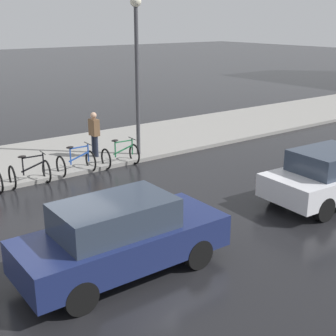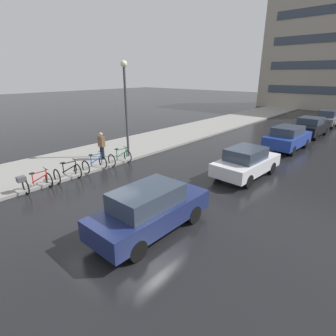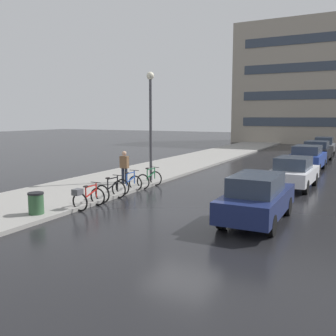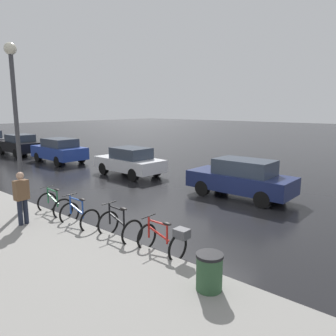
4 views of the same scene
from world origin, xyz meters
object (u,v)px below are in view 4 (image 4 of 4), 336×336
Objects in this scene: bicycle_nearest at (166,239)px; bicycle_second at (120,227)px; bicycle_farthest at (55,205)px; trash_bin at (209,275)px; car_white at (130,161)px; pedestrian at (22,197)px; car_black at (20,145)px; bicycle_third at (79,216)px; car_navy at (241,178)px; car_blue at (59,150)px; streetlamp at (15,107)px.

bicycle_second reaches higher than bicycle_nearest.
bicycle_farthest reaches higher than trash_bin.
car_white is 8.23m from pedestrian.
trash_bin is (-6.91, -9.64, -0.33)m from car_white.
car_black reaches higher than trash_bin.
bicycle_farthest is (0.14, 1.61, 0.00)m from bicycle_third.
car_navy is 0.97× the size of car_black.
pedestrian is 6.34m from trash_bin.
car_white reaches higher than bicycle_farthest.
car_blue reaches higher than bicycle_third.
bicycle_second is at bearing -66.35° from pedestrian.
bicycle_farthest is 3.48m from streetlamp.
car_navy is 7.42m from trash_bin.
bicycle_farthest is at bearing 84.54° from trash_bin.
pedestrian reaches higher than bicycle_nearest.
car_black reaches higher than bicycle_second.
car_blue is (6.23, 11.26, 0.43)m from bicycle_third.
streetlamp is at bearing 116.62° from bicycle_farthest.
car_navy reaches higher than car_black.
bicycle_nearest is at bearing -88.75° from bicycle_farthest.
car_white is (6.24, 6.27, 0.36)m from bicycle_second.
pedestrian is (-7.41, 3.34, 0.19)m from car_navy.
bicycle_second is at bearing -134.84° from car_white.
streetlamp is at bearing 64.17° from pedestrian.
car_white is 12.18m from car_black.
car_white is at bearing 52.03° from bicycle_nearest.
car_navy is at bearing 23.44° from trash_bin.
car_white is at bearing 24.03° from pedestrian.
bicycle_farthest is 11.42m from car_blue.
bicycle_farthest is at bearing -154.26° from car_white.
car_black is at bearing 71.79° from bicycle_second.
trash_bin is (-0.67, -3.37, 0.03)m from bicycle_second.
car_navy is at bearing 11.31° from bicycle_nearest.
streetlamp is (-0.59, 4.35, 3.25)m from bicycle_second.
bicycle_third is at bearing -144.14° from car_white.
car_navy reaches higher than trash_bin.
pedestrian reaches higher than bicycle_farthest.
car_navy is 18.86m from car_black.
car_navy is (6.13, -0.42, 0.40)m from bicycle_second.
streetlamp is at bearing 96.28° from bicycle_nearest.
trash_bin is at bearing -112.46° from car_blue.
car_white is 11.86m from trash_bin.
car_navy is at bearing -3.91° from bicycle_second.
bicycle_nearest is at bearing -83.72° from streetlamp.
bicycle_nearest is at bearing -112.39° from car_blue.
bicycle_second is 0.26× the size of car_black.
bicycle_third is 1.61m from bicycle_farthest.
pedestrian is (-7.35, -15.53, 0.20)m from car_black.
bicycle_second reaches higher than trash_bin.
car_blue reaches higher than car_black.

